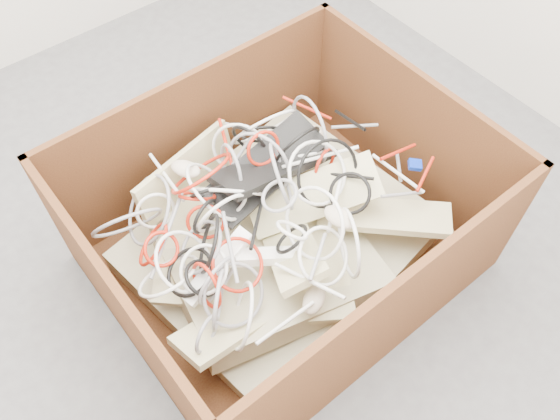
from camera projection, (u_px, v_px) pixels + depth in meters
ground at (230, 238)px, 2.22m from camera, size 3.00×3.00×0.00m
cardboard_box at (280, 241)px, 2.04m from camera, size 1.23×1.02×0.59m
keyboard_pile at (278, 214)px, 1.94m from camera, size 1.04×0.85×0.37m
mice_scatter at (273, 211)px, 1.84m from camera, size 0.66×0.70×0.19m
power_strip_left at (217, 266)px, 1.74m from camera, size 0.28×0.11×0.11m
power_strip_right at (268, 256)px, 1.79m from camera, size 0.24×0.16×0.08m
vga_plug at (415, 165)px, 2.00m from camera, size 0.06×0.06×0.03m
cable_tangle at (244, 207)px, 1.82m from camera, size 1.13×0.83×0.44m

